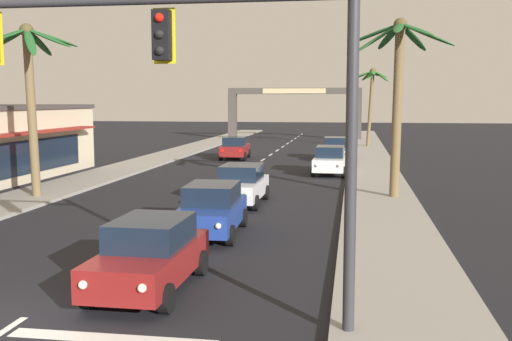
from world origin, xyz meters
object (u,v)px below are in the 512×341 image
(palm_right_farthest, at_px, (372,88))
(sedan_parked_nearest_kerb, at_px, (335,148))
(sedan_lead_at_stop_bar, at_px, (150,254))
(sedan_oncoming_far, at_px, (235,148))
(sedan_parked_mid_kerb, at_px, (330,160))
(traffic_signal_mast, at_px, (168,69))
(palm_left_second, at_px, (29,77))
(town_gateway_arch, at_px, (294,105))
(sedan_fifth_in_queue, at_px, (241,184))
(palm_right_second, at_px, (398,76))
(sedan_third_in_queue, at_px, (212,209))

(palm_right_farthest, bearing_deg, sedan_parked_nearest_kerb, -103.12)
(sedan_lead_at_stop_bar, xyz_separation_m, sedan_oncoming_far, (-4.11, 31.55, 0.00))
(palm_right_farthest, bearing_deg, sedan_parked_mid_kerb, -97.90)
(sedan_parked_nearest_kerb, relative_size, palm_right_farthest, 0.61)
(sedan_parked_mid_kerb, bearing_deg, traffic_signal_mast, -94.74)
(traffic_signal_mast, height_order, palm_left_second, palm_left_second)
(palm_right_farthest, height_order, town_gateway_arch, palm_right_farthest)
(sedan_fifth_in_queue, relative_size, sedan_parked_nearest_kerb, 1.00)
(sedan_parked_mid_kerb, xyz_separation_m, palm_right_farthest, (2.97, 21.40, 4.65))
(palm_right_second, distance_m, palm_right_farthest, 30.25)
(sedan_third_in_queue, relative_size, palm_right_second, 0.57)
(sedan_lead_at_stop_bar, relative_size, sedan_third_in_queue, 0.99)
(sedan_parked_nearest_kerb, relative_size, palm_left_second, 0.58)
(sedan_fifth_in_queue, bearing_deg, sedan_parked_nearest_kerb, 80.45)
(sedan_fifth_in_queue, relative_size, palm_left_second, 0.58)
(sedan_third_in_queue, xyz_separation_m, sedan_parked_nearest_kerb, (3.25, 26.03, 0.00))
(sedan_lead_at_stop_bar, xyz_separation_m, town_gateway_arch, (-1.95, 54.87, 2.95))
(town_gateway_arch, bearing_deg, sedan_parked_nearest_kerb, -77.00)
(sedan_third_in_queue, height_order, palm_right_farthest, palm_right_farthest)
(sedan_oncoming_far, relative_size, palm_right_farthest, 0.62)
(sedan_fifth_in_queue, bearing_deg, palm_right_farthest, 79.07)
(palm_left_second, relative_size, palm_right_farthest, 1.06)
(sedan_third_in_queue, relative_size, sedan_parked_nearest_kerb, 1.01)
(sedan_lead_at_stop_bar, xyz_separation_m, palm_right_farthest, (6.24, 44.53, 4.65))
(traffic_signal_mast, relative_size, palm_right_farthest, 1.46)
(sedan_lead_at_stop_bar, distance_m, sedan_fifth_in_queue, 11.98)
(sedan_third_in_queue, xyz_separation_m, sedan_fifth_in_queue, (-0.12, 5.99, 0.00))
(palm_left_second, distance_m, palm_right_second, 16.19)
(sedan_third_in_queue, bearing_deg, town_gateway_arch, 92.37)
(sedan_third_in_queue, bearing_deg, sedan_oncoming_far, 99.30)
(sedan_parked_mid_kerb, bearing_deg, palm_right_second, -69.85)
(sedan_lead_at_stop_bar, height_order, sedan_fifth_in_queue, same)
(sedan_oncoming_far, distance_m, palm_right_second, 20.81)
(palm_left_second, bearing_deg, sedan_parked_mid_kerb, 41.30)
(sedan_lead_at_stop_bar, height_order, town_gateway_arch, town_gateway_arch)
(sedan_parked_nearest_kerb, distance_m, palm_left_second, 24.29)
(sedan_oncoming_far, height_order, sedan_parked_mid_kerb, same)
(sedan_third_in_queue, distance_m, palm_right_second, 11.47)
(palm_right_farthest, bearing_deg, traffic_signal_mast, -96.19)
(sedan_oncoming_far, distance_m, sedan_parked_nearest_kerb, 7.46)
(sedan_parked_nearest_kerb, distance_m, town_gateway_arch, 23.64)
(sedan_oncoming_far, bearing_deg, palm_right_farthest, 51.41)
(sedan_parked_nearest_kerb, distance_m, palm_right_farthest, 13.66)
(sedan_lead_at_stop_bar, distance_m, palm_right_farthest, 45.21)
(sedan_fifth_in_queue, distance_m, sedan_parked_nearest_kerb, 20.32)
(sedan_parked_nearest_kerb, distance_m, palm_right_second, 18.61)
(sedan_fifth_in_queue, distance_m, sedan_parked_mid_kerb, 11.63)
(sedan_fifth_in_queue, height_order, palm_right_farthest, palm_right_farthest)
(sedan_parked_mid_kerb, xyz_separation_m, town_gateway_arch, (-5.22, 31.74, 2.95))
(sedan_fifth_in_queue, bearing_deg, town_gateway_arch, 92.54)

